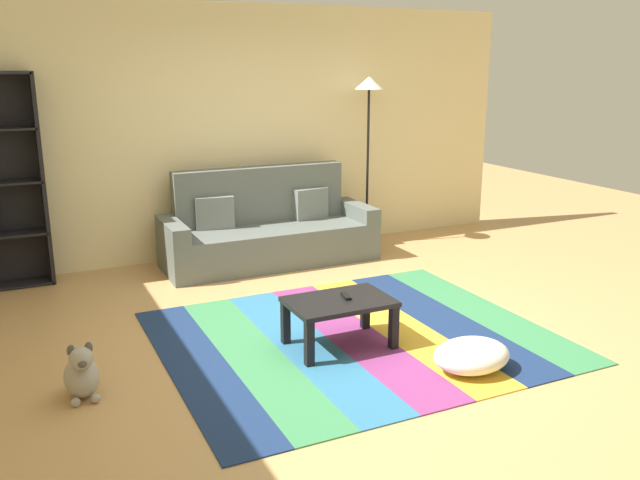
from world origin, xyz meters
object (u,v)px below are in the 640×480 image
at_px(dog, 82,374).
at_px(tv_remote, 346,296).
at_px(couch, 268,231).
at_px(coffee_table, 339,308).
at_px(pouf, 472,355).
at_px(standing_lamp, 369,105).

height_order(dog, tv_remote, same).
bearing_deg(tv_remote, dog, -168.14).
relative_size(couch, coffee_table, 2.92).
distance_m(coffee_table, pouf, 1.02).
bearing_deg(dog, tv_remote, 0.57).
height_order(coffee_table, pouf, coffee_table).
bearing_deg(couch, tv_remote, -96.45).
xyz_separation_m(dog, standing_lamp, (3.50, 2.52, 1.46)).
height_order(pouf, standing_lamp, standing_lamp).
bearing_deg(pouf, coffee_table, 129.66).
height_order(coffee_table, standing_lamp, standing_lamp).
xyz_separation_m(pouf, standing_lamp, (1.01, 3.29, 1.50)).
xyz_separation_m(coffee_table, standing_lamp, (1.65, 2.52, 1.30)).
relative_size(dog, tv_remote, 2.65).
relative_size(pouf, dog, 1.42).
height_order(couch, pouf, couch).
xyz_separation_m(coffee_table, dog, (-1.85, 0.00, -0.15)).
relative_size(couch, dog, 5.69).
bearing_deg(dog, couch, 46.96).
bearing_deg(tv_remote, standing_lamp, 68.96).
bearing_deg(dog, coffee_table, -0.12).
distance_m(couch, standing_lamp, 1.85).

